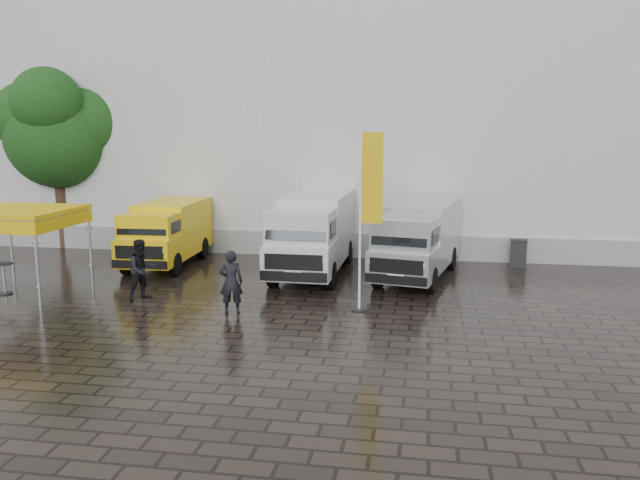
# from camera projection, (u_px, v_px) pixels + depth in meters

# --- Properties ---
(ground) EXTENTS (120.00, 120.00, 0.00)m
(ground) POSITION_uv_depth(u_px,v_px,m) (314.00, 310.00, 18.18)
(ground) COLOR black
(ground) RESTS_ON ground
(exhibition_hall) EXTENTS (44.00, 16.00, 12.00)m
(exhibition_hall) POSITION_uv_depth(u_px,v_px,m) (405.00, 115.00, 32.37)
(exhibition_hall) COLOR silver
(exhibition_hall) RESTS_ON ground
(hall_plinth) EXTENTS (44.00, 0.15, 1.00)m
(hall_plinth) POSITION_uv_depth(u_px,v_px,m) (396.00, 247.00, 25.49)
(hall_plinth) COLOR gray
(hall_plinth) RESTS_ON ground
(van_yellow) EXTENTS (2.24, 5.34, 2.43)m
(van_yellow) POSITION_uv_depth(u_px,v_px,m) (167.00, 235.00, 24.06)
(van_yellow) COLOR yellow
(van_yellow) RESTS_ON ground
(van_white) EXTENTS (2.28, 6.62, 2.86)m
(van_white) POSITION_uv_depth(u_px,v_px,m) (313.00, 235.00, 22.64)
(van_white) COLOR silver
(van_white) RESTS_ON ground
(van_silver) EXTENTS (3.21, 6.33, 2.62)m
(van_silver) POSITION_uv_depth(u_px,v_px,m) (418.00, 241.00, 22.05)
(van_silver) COLOR #BCBEC1
(van_silver) RESTS_ON ground
(canopy_tent) EXTENTS (3.17, 3.17, 2.74)m
(canopy_tent) POSITION_uv_depth(u_px,v_px,m) (19.00, 214.00, 19.68)
(canopy_tent) COLOR silver
(canopy_tent) RESTS_ON ground
(flagpole) EXTENTS (0.88, 0.50, 5.35)m
(flagpole) POSITION_uv_depth(u_px,v_px,m) (367.00, 208.00, 17.71)
(flagpole) COLOR black
(flagpole) RESTS_ON ground
(tree) EXTENTS (4.51, 4.51, 8.10)m
(tree) POSITION_uv_depth(u_px,v_px,m) (57.00, 130.00, 27.45)
(tree) COLOR black
(tree) RESTS_ON ground
(cocktail_table) EXTENTS (0.60, 0.60, 1.01)m
(cocktail_table) POSITION_uv_depth(u_px,v_px,m) (4.00, 279.00, 19.94)
(cocktail_table) COLOR black
(cocktail_table) RESTS_ON ground
(wheelie_bin) EXTENTS (0.72, 0.72, 1.06)m
(wheelie_bin) POSITION_uv_depth(u_px,v_px,m) (518.00, 253.00, 24.08)
(wheelie_bin) COLOR black
(wheelie_bin) RESTS_ON ground
(person_front) EXTENTS (0.75, 0.58, 1.85)m
(person_front) POSITION_uv_depth(u_px,v_px,m) (231.00, 282.00, 17.74)
(person_front) COLOR black
(person_front) RESTS_ON ground
(person_tent) EXTENTS (1.13, 1.16, 1.88)m
(person_tent) POSITION_uv_depth(u_px,v_px,m) (142.00, 269.00, 19.28)
(person_tent) COLOR black
(person_tent) RESTS_ON ground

